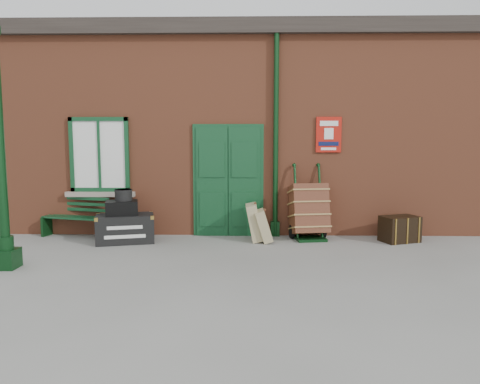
{
  "coord_description": "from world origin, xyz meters",
  "views": [
    {
      "loc": [
        0.14,
        -7.92,
        2.02
      ],
      "look_at": [
        -0.04,
        0.6,
        1.0
      ],
      "focal_mm": 35.0,
      "sensor_mm": 36.0,
      "label": 1
    }
  ],
  "objects_px": {
    "bench": "(77,216)",
    "dark_trunk": "(400,229)",
    "porter_trolley": "(309,211)",
    "houdini_trunk": "(125,229)"
  },
  "relations": [
    {
      "from": "houdini_trunk",
      "to": "dark_trunk",
      "type": "xyz_separation_m",
      "value": [
        5.26,
        0.18,
        -0.02
      ]
    },
    {
      "from": "bench",
      "to": "dark_trunk",
      "type": "bearing_deg",
      "value": 12.01
    },
    {
      "from": "houdini_trunk",
      "to": "dark_trunk",
      "type": "relative_size",
      "value": 1.56
    },
    {
      "from": "bench",
      "to": "houdini_trunk",
      "type": "height_order",
      "value": "bench"
    },
    {
      "from": "dark_trunk",
      "to": "bench",
      "type": "bearing_deg",
      "value": 156.2
    },
    {
      "from": "bench",
      "to": "porter_trolley",
      "type": "bearing_deg",
      "value": 13.9
    },
    {
      "from": "dark_trunk",
      "to": "porter_trolley",
      "type": "bearing_deg",
      "value": 151.11
    },
    {
      "from": "bench",
      "to": "dark_trunk",
      "type": "height_order",
      "value": "bench"
    },
    {
      "from": "bench",
      "to": "dark_trunk",
      "type": "relative_size",
      "value": 2.03
    },
    {
      "from": "bench",
      "to": "porter_trolley",
      "type": "relative_size",
      "value": 0.96
    }
  ]
}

